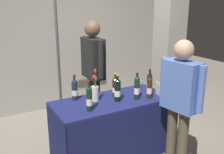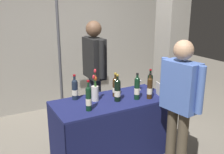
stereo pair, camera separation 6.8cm
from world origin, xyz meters
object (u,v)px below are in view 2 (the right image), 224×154
display_bottle_0 (137,88)px  featured_wine_bottle (115,87)px  concrete_pillar (172,26)px  vendor_presenter (94,66)px  tasting_table (112,118)px  taster_foreground_right (180,97)px  wine_glass_near_vendor (138,83)px  flower_vase (95,91)px  booth_signpost (59,37)px

display_bottle_0 → featured_wine_bottle: bearing=130.4°
concrete_pillar → vendor_presenter: (-1.35, 0.16, -0.55)m
tasting_table → taster_foreground_right: (0.51, -0.66, 0.41)m
featured_wine_bottle → wine_glass_near_vendor: (0.41, 0.07, -0.03)m
tasting_table → vendor_presenter: size_ratio=0.87×
taster_foreground_right → concrete_pillar: bearing=-45.1°
tasting_table → display_bottle_0: size_ratio=4.36×
featured_wine_bottle → flower_vase: (-0.30, -0.02, -0.00)m
tasting_table → vendor_presenter: 0.95m
display_bottle_0 → flower_vase: (-0.49, 0.20, -0.02)m
vendor_presenter → booth_signpost: bearing=-125.7°
flower_vase → taster_foreground_right: size_ratio=0.26×
taster_foreground_right → flower_vase: bearing=35.5°
display_bottle_0 → taster_foreground_right: (0.22, -0.53, 0.02)m
vendor_presenter → taster_foreground_right: bearing=15.0°
tasting_table → booth_signpost: 1.49m
featured_wine_bottle → display_bottle_0: bearing=-49.6°
concrete_pillar → featured_wine_bottle: (-1.38, -0.55, -0.67)m
tasting_table → wine_glass_near_vendor: 0.64m
taster_foreground_right → booth_signpost: (-0.81, 1.78, 0.51)m
concrete_pillar → taster_foreground_right: concrete_pillar is taller
flower_vase → booth_signpost: size_ratio=0.17×
tasting_table → taster_foreground_right: taster_foreground_right is taller
tasting_table → booth_signpost: booth_signpost is taller
concrete_pillar → booth_signpost: 1.85m
tasting_table → wine_glass_near_vendor: size_ratio=10.81×
display_bottle_0 → taster_foreground_right: 0.57m
concrete_pillar → booth_signpost: bearing=164.9°
vendor_presenter → taster_foreground_right: (0.38, -1.46, -0.09)m
concrete_pillar → flower_vase: bearing=-161.4°
featured_wine_bottle → booth_signpost: size_ratio=0.13×
tasting_table → booth_signpost: bearing=105.2°
tasting_table → concrete_pillar: bearing=23.4°
concrete_pillar → flower_vase: concrete_pillar is taller
tasting_table → featured_wine_bottle: featured_wine_bottle is taller
vendor_presenter → booth_signpost: 0.69m
tasting_table → wine_glass_near_vendor: wine_glass_near_vendor is taller
flower_vase → booth_signpost: bearing=95.8°
flower_vase → wine_glass_near_vendor: bearing=6.9°
featured_wine_bottle → flower_vase: 0.30m
vendor_presenter → booth_signpost: booth_signpost is taller
wine_glass_near_vendor → booth_signpost: size_ratio=0.06×
tasting_table → display_bottle_0: display_bottle_0 is taller
wine_glass_near_vendor → vendor_presenter: bearing=120.6°
featured_wine_bottle → vendor_presenter: 0.72m
vendor_presenter → wine_glass_near_vendor: bearing=31.1°
featured_wine_bottle → taster_foreground_right: (0.41, -0.75, 0.03)m
flower_vase → taster_foreground_right: bearing=-46.2°
featured_wine_bottle → taster_foreground_right: taster_foreground_right is taller
flower_vase → vendor_presenter: (0.33, 0.72, 0.12)m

